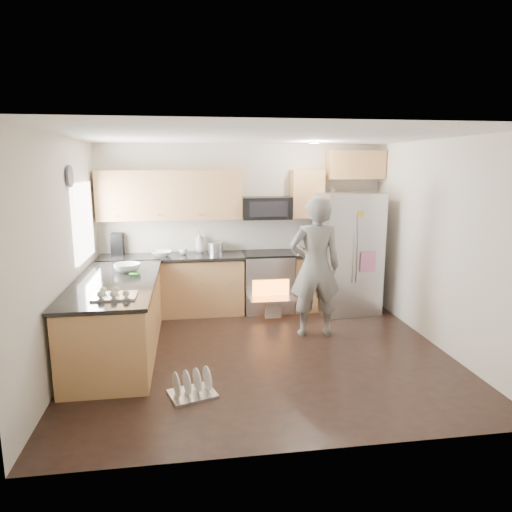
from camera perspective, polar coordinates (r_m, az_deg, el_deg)
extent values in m
plane|color=black|center=(5.76, 0.79, -12.00)|extent=(4.50, 4.50, 0.00)
cube|color=beige|center=(7.34, -1.67, 3.65)|extent=(4.50, 0.04, 2.60)
cube|color=beige|center=(3.47, 6.13, -5.16)|extent=(4.50, 0.04, 2.60)
cube|color=beige|center=(5.50, -23.01, 0.13)|extent=(0.04, 4.00, 2.60)
cube|color=beige|center=(6.15, 22.01, 1.32)|extent=(0.04, 4.00, 2.60)
cube|color=white|center=(5.30, 0.87, 14.78)|extent=(4.50, 4.00, 0.04)
cube|color=white|center=(6.42, -20.81, 4.05)|extent=(0.04, 1.00, 1.00)
cylinder|color=#FFE6CC|center=(6.57, 7.29, 13.90)|extent=(0.14, 0.14, 0.02)
cylinder|color=#474754|center=(5.84, -22.27, 9.21)|extent=(0.03, 0.26, 0.26)
cube|color=tan|center=(7.17, -10.33, -3.78)|extent=(2.15, 0.60, 0.87)
cube|color=black|center=(7.05, -10.46, -0.11)|extent=(2.19, 0.64, 0.04)
cube|color=tan|center=(7.40, 6.37, -3.19)|extent=(0.50, 0.60, 0.87)
cube|color=black|center=(7.29, 6.47, 0.37)|extent=(0.54, 0.64, 0.04)
cube|color=tan|center=(7.08, -10.65, 7.49)|extent=(2.16, 0.33, 0.74)
cube|color=tan|center=(7.31, 6.34, 7.73)|extent=(0.50, 0.33, 0.74)
cube|color=tan|center=(7.53, 12.28, 11.07)|extent=(0.90, 0.33, 0.44)
imported|color=white|center=(7.05, -11.70, 0.32)|extent=(0.30, 0.30, 0.07)
imported|color=silver|center=(7.22, -7.07, 1.76)|extent=(0.13, 0.13, 0.33)
imported|color=silver|center=(7.10, -9.08, 0.58)|extent=(0.12, 0.12, 0.10)
cylinder|color=#B7B7BC|center=(7.20, -5.09, 1.08)|extent=(0.24, 0.24, 0.16)
cube|color=black|center=(7.30, -16.94, 1.45)|extent=(0.18, 0.21, 0.33)
cylinder|color=#B7B7BC|center=(7.37, 5.48, 0.96)|extent=(0.09, 0.09, 0.07)
cube|color=tan|center=(5.85, -16.95, -7.59)|extent=(0.90, 2.30, 0.87)
cube|color=black|center=(5.71, -17.23, -3.13)|extent=(0.96, 2.36, 0.04)
imported|color=white|center=(6.12, -15.79, -1.41)|extent=(0.34, 0.34, 0.11)
cube|color=green|center=(5.87, -15.06, -2.28)|extent=(0.10, 0.07, 0.03)
cube|color=#B7B7BC|center=(4.99, -17.27, -4.41)|extent=(0.44, 0.34, 0.09)
cube|color=#B7B7BC|center=(7.24, 1.42, -3.32)|extent=(0.76, 0.62, 0.90)
cube|color=black|center=(7.14, 1.44, 0.30)|extent=(0.76, 0.60, 0.03)
cube|color=orange|center=(6.95, 1.86, -4.37)|extent=(0.56, 0.02, 0.34)
cube|color=#B7B7BC|center=(6.82, 2.11, -5.42)|extent=(0.70, 0.34, 0.03)
cube|color=silver|center=(6.82, 2.17, -6.63)|extent=(0.24, 0.03, 0.28)
cube|color=black|center=(7.15, 1.31, 6.03)|extent=(0.76, 0.40, 0.34)
cube|color=#B7B7BC|center=(7.22, 11.31, 0.36)|extent=(0.97, 0.79, 1.87)
cylinder|color=#B7B7BC|center=(6.85, 12.13, 0.86)|extent=(0.02, 0.02, 1.01)
cylinder|color=#B7B7BC|center=(6.87, 12.61, 0.87)|extent=(0.02, 0.02, 1.01)
cube|color=pink|center=(6.98, 13.85, -0.73)|extent=(0.24, 0.03, 0.30)
cube|color=#9BBBF8|center=(6.76, 11.01, 3.37)|extent=(0.18, 0.02, 0.22)
imported|color=slate|center=(6.12, 7.40, -1.39)|extent=(0.71, 0.49, 1.89)
cube|color=#B7B7BC|center=(4.85, -7.95, -16.70)|extent=(0.53, 0.48, 0.03)
cylinder|color=silver|center=(4.74, -9.91, -15.55)|extent=(0.09, 0.24, 0.25)
cylinder|color=silver|center=(4.77, -8.63, -15.35)|extent=(0.09, 0.24, 0.25)
cylinder|color=silver|center=(4.80, -7.37, -15.14)|extent=(0.09, 0.24, 0.25)
cylinder|color=silver|center=(4.83, -6.13, -14.92)|extent=(0.09, 0.24, 0.25)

